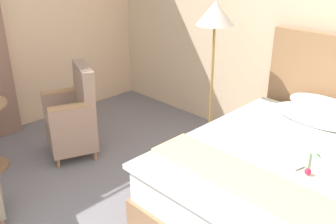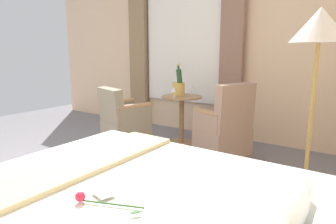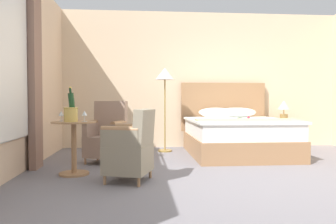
{
  "view_description": "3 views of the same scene",
  "coord_description": "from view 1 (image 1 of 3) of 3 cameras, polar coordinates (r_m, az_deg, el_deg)",
  "views": [
    {
      "loc": [
        1.49,
        -0.61,
        2.16
      ],
      "look_at": [
        -0.65,
        1.53,
        0.82
      ],
      "focal_mm": 40.0,
      "sensor_mm": 36.0,
      "label": 1
    },
    {
      "loc": [
        1.43,
        2.76,
        1.38
      ],
      "look_at": [
        -0.81,
        1.2,
        0.82
      ],
      "focal_mm": 32.0,
      "sensor_mm": 36.0,
      "label": 2
    },
    {
      "loc": [
        -1.35,
        -4.1,
        1.01
      ],
      "look_at": [
        -0.9,
        1.23,
        0.83
      ],
      "focal_mm": 35.0,
      "sensor_mm": 36.0,
      "label": 3
    }
  ],
  "objects": [
    {
      "name": "armchair_by_window",
      "position": [
        4.26,
        -14.24,
        -0.87
      ],
      "size": [
        0.72,
        0.67,
        1.01
      ],
      "color": "#A3764F",
      "rests_on": "ground"
    },
    {
      "name": "bed",
      "position": [
        3.28,
        19.62,
        -10.31
      ],
      "size": [
        1.84,
        2.14,
        1.41
      ],
      "color": "#A3764F",
      "rests_on": "ground"
    },
    {
      "name": "floor_lamp_brass",
      "position": [
        3.89,
        7.13,
        13.03
      ],
      "size": [
        0.39,
        0.39,
        1.67
      ],
      "color": "olive",
      "rests_on": "ground"
    },
    {
      "name": "wall_headboard_side",
      "position": [
        4.05,
        23.39,
        12.33
      ],
      "size": [
        6.15,
        0.12,
        2.96
      ],
      "color": "beige",
      "rests_on": "ground"
    }
  ]
}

